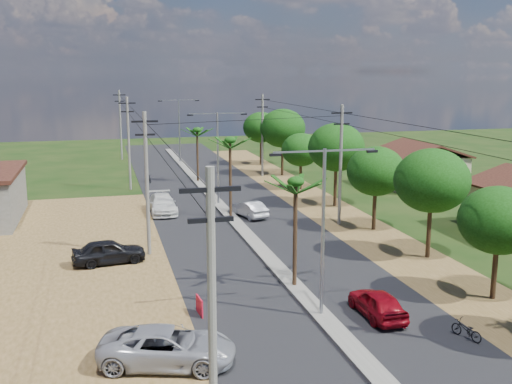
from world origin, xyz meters
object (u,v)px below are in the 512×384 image
car_parked_dark (109,252)px  roadside_sign (199,306)px  car_white_far (163,204)px  moto_rider_east (466,331)px  car_red_near (377,304)px  car_silver_mid (249,209)px  car_parked_silver (168,348)px

car_parked_dark → roadside_sign: 9.91m
car_white_far → car_parked_dark: (-4.49, -12.34, -0.00)m
car_parked_dark → moto_rider_east: (14.69, -14.58, -0.33)m
car_white_far → moto_rider_east: (10.20, -26.92, -0.33)m
car_red_near → car_white_far: size_ratio=0.77×
car_white_far → car_red_near: bearing=-72.2°
car_silver_mid → car_parked_silver: bearing=52.8°
car_white_far → moto_rider_east: size_ratio=3.27×
car_red_near → car_white_far: bearing=-73.1°
car_silver_mid → moto_rider_east: size_ratio=2.52×
car_silver_mid → car_white_far: bearing=-41.4°
car_parked_dark → roadside_sign: (3.99, -9.06, -0.29)m
car_silver_mid → car_parked_silver: size_ratio=0.73×
moto_rider_east → car_white_far: bearing=-88.0°
car_parked_dark → roadside_sign: car_parked_dark is taller
moto_rider_east → roadside_sign: roadside_sign is taller
car_red_near → moto_rider_east: 4.14m
car_silver_mid → car_white_far: size_ratio=0.77×
car_red_near → car_parked_silver: size_ratio=0.72×
car_red_near → moto_rider_east: (2.66, -3.17, -0.25)m
car_white_far → car_parked_dark: bearing=-109.9°
car_red_near → moto_rider_east: bearing=129.3°
car_parked_silver → roadside_sign: 5.01m
car_red_near → car_parked_dark: 16.59m
car_parked_dark → moto_rider_east: size_ratio=2.78×
car_red_near → car_silver_mid: 20.65m
moto_rider_east → car_silver_mid: bearing=-99.9°
car_white_far → roadside_sign: size_ratio=4.75×
car_parked_dark → roadside_sign: bearing=-164.8°
car_white_far → roadside_sign: (-0.50, -21.40, -0.30)m
car_silver_mid → car_white_far: (-6.50, 3.13, 0.09)m
car_silver_mid → car_parked_silver: (-9.00, -22.85, 0.10)m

